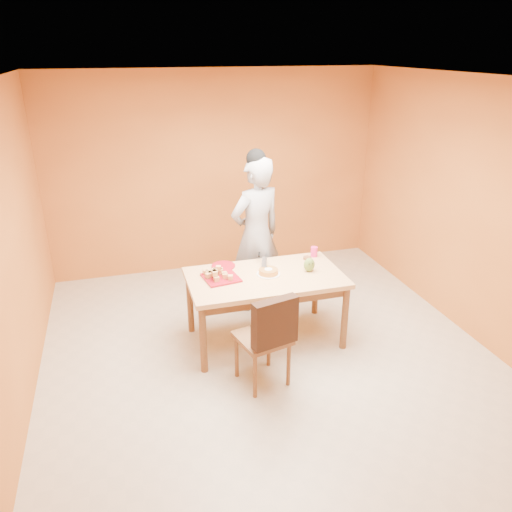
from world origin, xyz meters
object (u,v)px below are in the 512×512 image
object	(u,v)px
sponge_cake	(268,271)
magenta_glass	(314,252)
egg_ornament	(309,265)
person	(256,235)
checker_tin	(307,258)
dining_chair	(263,336)
dining_table	(265,284)
pastry_platter	(221,278)
red_dinner_plate	(223,266)

from	to	relation	value
sponge_cake	magenta_glass	bearing A→B (deg)	26.70
egg_ornament	person	bearing A→B (deg)	117.99
magenta_glass	checker_tin	xyz separation A→B (m)	(-0.10, -0.06, -0.04)
dining_chair	person	distance (m)	1.58
magenta_glass	dining_chair	bearing A→B (deg)	-131.07
dining_table	pastry_platter	size ratio (longest dim) A/B	4.74
egg_ornament	dining_table	bearing A→B (deg)	-178.59
dining_table	egg_ornament	bearing A→B (deg)	-2.59
pastry_platter	person	bearing A→B (deg)	50.75
red_dinner_plate	sponge_cake	size ratio (longest dim) A/B	1.26
pastry_platter	checker_tin	bearing A→B (deg)	12.20
dining_chair	egg_ornament	size ratio (longest dim) A/B	6.46
person	dining_chair	bearing A→B (deg)	56.79
checker_tin	sponge_cake	bearing A→B (deg)	-153.87
dining_chair	checker_tin	distance (m)	1.31
sponge_cake	magenta_glass	xyz separation A→B (m)	(0.64, 0.32, 0.02)
checker_tin	dining_chair	bearing A→B (deg)	-129.33
magenta_glass	checker_tin	bearing A→B (deg)	-150.40
egg_ornament	red_dinner_plate	bearing A→B (deg)	160.11
checker_tin	person	bearing A→B (deg)	133.03
dining_table	dining_chair	size ratio (longest dim) A/B	1.66
dining_table	red_dinner_plate	bearing A→B (deg)	136.24
red_dinner_plate	egg_ornament	xyz separation A→B (m)	(0.84, -0.37, 0.07)
checker_tin	egg_ornament	bearing A→B (deg)	-108.40
person	magenta_glass	bearing A→B (deg)	123.01
egg_ornament	checker_tin	size ratio (longest dim) A/B	1.62
dining_table	magenta_glass	distance (m)	0.77
dining_table	checker_tin	world-z (taller)	checker_tin
person	red_dinner_plate	bearing A→B (deg)	21.07
dining_table	sponge_cake	distance (m)	0.14
person	red_dinner_plate	distance (m)	0.66
person	egg_ornament	world-z (taller)	person
red_dinner_plate	sponge_cake	bearing A→B (deg)	-39.25
egg_ornament	magenta_glass	xyz separation A→B (m)	(0.20, 0.36, -0.02)
dining_table	dining_chair	world-z (taller)	dining_chair
sponge_cake	dining_chair	bearing A→B (deg)	-110.87
pastry_platter	red_dinner_plate	bearing A→B (deg)	72.84
dining_chair	pastry_platter	world-z (taller)	dining_chair
dining_table	pastry_platter	distance (m)	0.47
pastry_platter	magenta_glass	world-z (taller)	magenta_glass
dining_chair	person	bearing A→B (deg)	62.79
red_dinner_plate	sponge_cake	distance (m)	0.52
dining_chair	pastry_platter	distance (m)	0.84
red_dinner_plate	egg_ornament	world-z (taller)	egg_ornament
dining_chair	dining_table	bearing A→B (deg)	57.91
egg_ornament	checker_tin	distance (m)	0.33
red_dinner_plate	egg_ornament	distance (m)	0.92
person	pastry_platter	size ratio (longest dim) A/B	5.45
red_dinner_plate	checker_tin	world-z (taller)	checker_tin
dining_table	egg_ornament	xyz separation A→B (m)	(0.47, -0.02, 0.17)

